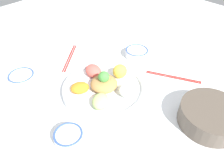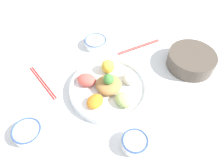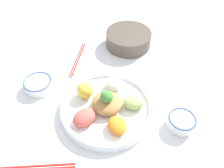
# 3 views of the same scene
# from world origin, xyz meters

# --- Properties ---
(ground_plane) EXTENTS (2.40, 2.40, 0.00)m
(ground_plane) POSITION_xyz_m (0.00, 0.00, 0.00)
(ground_plane) COLOR white
(salad_platter) EXTENTS (0.34, 0.34, 0.10)m
(salad_platter) POSITION_xyz_m (-0.03, -0.03, 0.02)
(salad_platter) COLOR white
(salad_platter) RESTS_ON ground_plane
(sauce_bowl_red) EXTENTS (0.11, 0.11, 0.04)m
(sauce_bowl_red) POSITION_xyz_m (-0.33, -0.24, 0.02)
(sauce_bowl_red) COLOR white
(sauce_bowl_red) RESTS_ON ground_plane
(rice_bowl_blue) EXTENTS (0.10, 0.10, 0.05)m
(rice_bowl_blue) POSITION_xyz_m (0.07, -0.29, 0.03)
(rice_bowl_blue) COLOR white
(rice_bowl_blue) RESTS_ON ground_plane
(sauce_bowl_dark) EXTENTS (0.11, 0.11, 0.04)m
(sauce_bowl_dark) POSITION_xyz_m (-0.10, 0.26, 0.02)
(sauce_bowl_dark) COLOR white
(sauce_bowl_dark) RESTS_ON ground_plane
(side_serving_bowl) EXTENTS (0.22, 0.22, 0.07)m
(side_serving_bowl) POSITION_xyz_m (0.36, 0.12, 0.04)
(side_serving_bowl) COLOR #51473D
(side_serving_bowl) RESTS_ON ground_plane
(chopsticks_pair_near) EXTENTS (0.16, 0.19, 0.01)m
(chopsticks_pair_near) POSITION_xyz_m (-0.33, 0.01, 0.00)
(chopsticks_pair_near) COLOR red
(chopsticks_pair_near) RESTS_ON ground_plane
(chopsticks_pair_far) EXTENTS (0.23, 0.12, 0.01)m
(chopsticks_pair_far) POSITION_xyz_m (0.13, 0.25, 0.00)
(chopsticks_pair_far) COLOR red
(chopsticks_pair_far) RESTS_ON ground_plane
(serving_spoon_main) EXTENTS (0.08, 0.11, 0.01)m
(serving_spoon_main) POSITION_xyz_m (0.26, -0.18, 0.00)
(serving_spoon_main) COLOR white
(serving_spoon_main) RESTS_ON ground_plane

